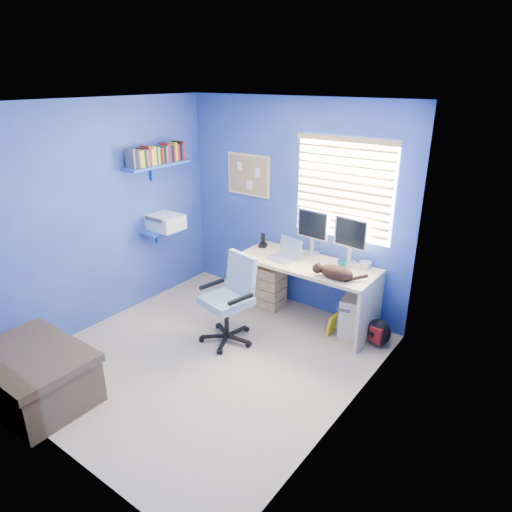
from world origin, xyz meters
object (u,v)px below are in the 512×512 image
Objects in this scene: desk at (306,292)px; cat at (336,272)px; laptop at (283,250)px; tower_pc at (352,313)px; office_chair at (230,310)px.

desk is 4.26× the size of cat.
desk is 0.56m from laptop.
tower_pc is at bearing 58.97° from cat.
tower_pc is (0.09, 0.29, -0.58)m from cat.
office_chair is at bearing -90.68° from laptop.
laptop reaches higher than desk.
laptop is at bearing -177.89° from tower_pc.
office_chair is (-0.91, -0.64, -0.45)m from cat.
cat is (0.46, -0.19, 0.44)m from desk.
office_chair is at bearing -147.53° from tower_pc.
office_chair is at bearing -118.36° from desk.
desk is at bearing -179.93° from tower_pc.
office_chair is (-0.99, -0.94, 0.13)m from tower_pc.
laptop reaches higher than tower_pc.
desk is 0.57m from tower_pc.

